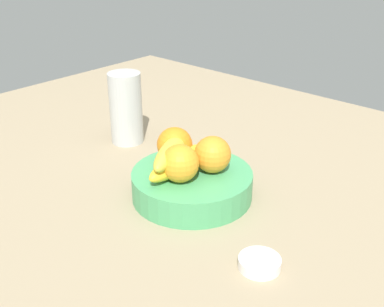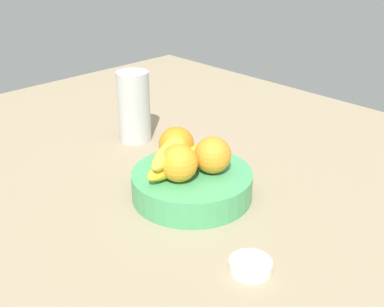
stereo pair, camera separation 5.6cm
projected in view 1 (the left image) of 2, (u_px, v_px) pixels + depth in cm
name	position (u px, v px, depth cm)	size (l,w,h in cm)	color
ground_plane	(209.00, 206.00, 94.88)	(180.00, 140.00, 3.00)	gray
fruit_bowl	(192.00, 184.00, 94.08)	(23.40, 23.40, 5.32)	#49A365
orange_front_left	(213.00, 154.00, 91.89)	(7.11, 7.11, 7.11)	orange
orange_front_right	(176.00, 144.00, 96.09)	(7.11, 7.11, 7.11)	orange
orange_center	(180.00, 163.00, 88.49)	(7.11, 7.11, 7.11)	orange
banana_bunch	(175.00, 156.00, 92.11)	(10.79, 17.52, 6.20)	yellow
thermos_tumbler	(126.00, 108.00, 115.46)	(7.79, 7.79, 17.17)	#BDBFBE
jar_lid	(260.00, 263.00, 75.27)	(6.70, 6.70, 1.71)	white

